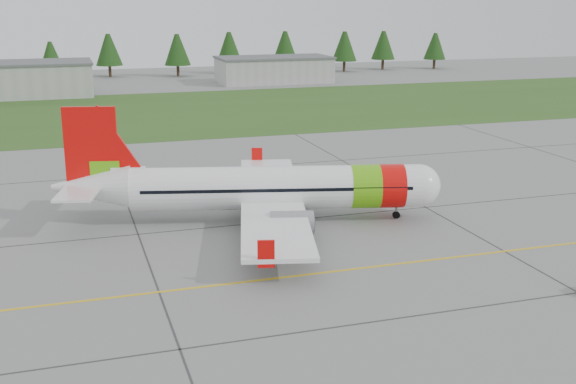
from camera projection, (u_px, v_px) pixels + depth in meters
name	position (u px, v px, depth m)	size (l,w,h in m)	color
ground	(435.00, 313.00, 42.14)	(320.00, 320.00, 0.00)	gray
aircraft	(268.00, 188.00, 58.97)	(31.22, 29.35, 9.61)	white
grass_strip	(190.00, 111.00, 117.64)	(320.00, 50.00, 0.03)	#30561E
taxi_guideline	(378.00, 266.00, 49.50)	(120.00, 0.25, 0.02)	gold
hangar_west	(2.00, 81.00, 133.92)	(32.00, 14.00, 6.00)	#A8A8A3
hangar_east	(274.00, 70.00, 157.40)	(24.00, 12.00, 5.20)	#A8A8A3
treeline	(147.00, 55.00, 167.92)	(160.00, 8.00, 10.00)	#1C3F14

